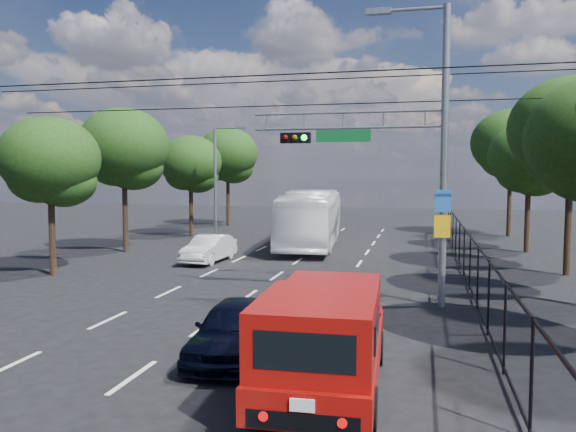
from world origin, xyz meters
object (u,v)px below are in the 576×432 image
(white_bus, at_px, (311,218))
(white_van, at_px, (209,249))
(red_pickup, at_px, (325,335))
(signal_mast, at_px, (405,143))
(navy_hatchback, at_px, (235,329))

(white_bus, bearing_deg, white_van, -123.18)
(red_pickup, bearing_deg, signal_mast, 81.06)
(red_pickup, distance_m, navy_hatchback, 2.88)
(white_bus, bearing_deg, signal_mast, -72.64)
(signal_mast, relative_size, red_pickup, 1.65)
(signal_mast, xyz_separation_m, white_van, (-9.41, 6.86, -4.60))
(signal_mast, bearing_deg, white_bus, 112.57)
(signal_mast, height_order, white_bus, signal_mast)
(navy_hatchback, xyz_separation_m, white_bus, (-2.12, 20.05, 0.98))
(red_pickup, xyz_separation_m, navy_hatchback, (-2.39, 1.54, -0.46))
(red_pickup, xyz_separation_m, white_bus, (-4.51, 21.59, 0.52))
(signal_mast, height_order, red_pickup, signal_mast)
(navy_hatchback, height_order, white_van, navy_hatchback)
(white_van, bearing_deg, red_pickup, -57.61)
(red_pickup, bearing_deg, white_bus, 101.79)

